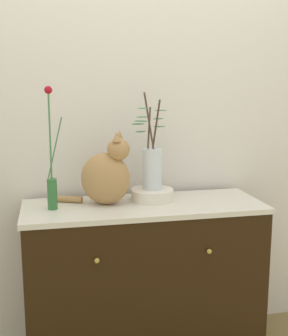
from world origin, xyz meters
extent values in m
cube|color=silver|center=(0.00, 0.29, 1.30)|extent=(4.40, 0.08, 2.60)
cube|color=black|center=(0.00, 0.00, 0.40)|extent=(1.15, 0.43, 0.80)
cube|color=beige|center=(0.00, 0.00, 0.81)|extent=(1.18, 0.44, 0.02)
sphere|color=#B79338|center=(-0.26, -0.23, 0.64)|extent=(0.02, 0.02, 0.02)
sphere|color=#B79338|center=(0.26, -0.23, 0.64)|extent=(0.02, 0.02, 0.02)
ellipsoid|color=#AC7F4C|center=(-0.18, 0.04, 0.95)|extent=(0.28, 0.23, 0.25)
sphere|color=#AC7F4C|center=(-0.12, 0.01, 1.10)|extent=(0.11, 0.11, 0.11)
cone|color=#AC7F4C|center=(-0.11, 0.04, 1.16)|extent=(0.04, 0.04, 0.05)
cone|color=#AC7F4C|center=(-0.13, -0.02, 1.16)|extent=(0.04, 0.04, 0.05)
cylinder|color=#AC7F4C|center=(-0.38, 0.12, 0.84)|extent=(0.17, 0.10, 0.03)
cylinder|color=#306A34|center=(-0.44, 0.00, 0.90)|extent=(0.05, 0.05, 0.15)
cylinder|color=#417B46|center=(-0.44, 0.00, 1.16)|extent=(0.01, 0.01, 0.39)
sphere|color=#A70F1A|center=(-0.44, 0.00, 1.38)|extent=(0.04, 0.04, 0.04)
cylinder|color=#46723E|center=(-0.42, 0.00, 1.11)|extent=(0.08, 0.01, 0.28)
cylinder|color=silver|center=(0.06, 0.07, 0.85)|extent=(0.21, 0.21, 0.06)
cylinder|color=silver|center=(0.06, 0.07, 0.98)|extent=(0.10, 0.10, 0.21)
cylinder|color=#483126|center=(0.04, 0.05, 1.19)|extent=(0.06, 0.06, 0.36)
ellipsoid|color=#38744C|center=(-0.01, 0.02, 1.23)|extent=(0.08, 0.05, 0.01)
ellipsoid|color=#3B813F|center=(0.00, 0.02, 1.29)|extent=(0.07, 0.08, 0.01)
cylinder|color=#4E412B|center=(0.04, 0.07, 1.15)|extent=(0.04, 0.06, 0.28)
ellipsoid|color=#3A724F|center=(0.00, 0.08, 1.17)|extent=(0.08, 0.07, 0.01)
ellipsoid|color=#40754A|center=(-0.01, 0.11, 1.21)|extent=(0.07, 0.04, 0.01)
ellipsoid|color=#47814A|center=(0.01, 0.09, 1.24)|extent=(0.07, 0.04, 0.01)
cylinder|color=#422F26|center=(0.07, 0.08, 1.17)|extent=(0.04, 0.06, 0.32)
ellipsoid|color=#427E44|center=(0.10, 0.10, 1.19)|extent=(0.08, 0.06, 0.01)
ellipsoid|color=#457342|center=(0.09, 0.09, 1.23)|extent=(0.08, 0.07, 0.01)
ellipsoid|color=#3E7B46|center=(0.11, 0.10, 1.27)|extent=(0.08, 0.06, 0.01)
camera|label=1|loc=(-0.44, -2.07, 1.40)|focal=47.66mm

